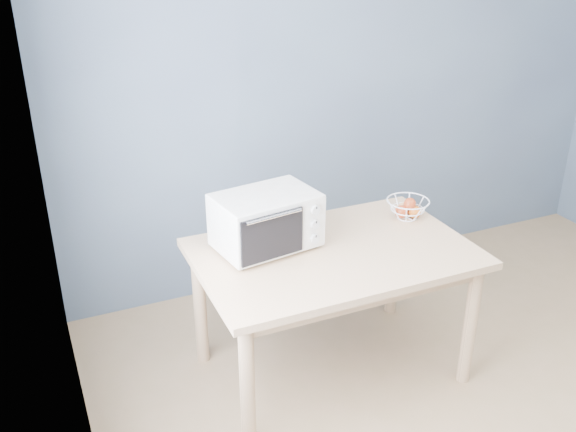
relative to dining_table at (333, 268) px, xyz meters
name	(u,v)px	position (x,y,z in m)	size (l,w,h in m)	color
dining_table	(333,268)	(0.00, 0.00, 0.00)	(1.40, 0.90, 0.75)	#DDB385
toaster_oven	(263,221)	(-0.32, 0.16, 0.26)	(0.55, 0.44, 0.30)	white
fruit_basket	(407,208)	(0.55, 0.18, 0.16)	(0.27, 0.27, 0.12)	white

